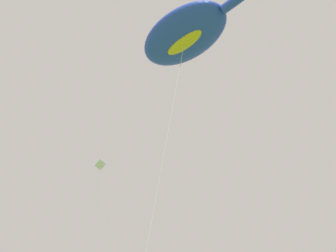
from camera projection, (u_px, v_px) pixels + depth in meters
The scene contains 2 objects.
big_show_kite at pixel (191, 31), 18.61m from camera, with size 3.21×11.91×17.55m.
small_kite_box_yellow at pixel (102, 192), 24.39m from camera, with size 2.82×1.59×15.85m.
Camera 1 is at (-10.06, 0.96, 1.74)m, focal length 41.28 mm.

